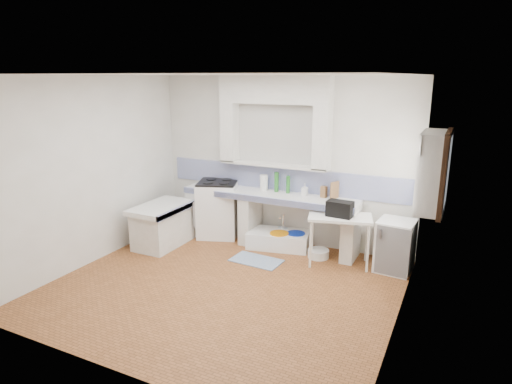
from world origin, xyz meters
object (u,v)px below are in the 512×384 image
at_px(side_table, 339,240).
at_px(fridge, 395,246).
at_px(sink, 279,240).
at_px(stove, 218,209).

height_order(side_table, fridge, fridge).
relative_size(sink, side_table, 1.09).
distance_m(stove, sink, 1.25).
distance_m(stove, fridge, 3.09).
bearing_deg(fridge, sink, -178.13).
xyz_separation_m(sink, fridge, (1.89, -0.11, 0.26)).
xyz_separation_m(stove, sink, (1.20, -0.06, -0.36)).
bearing_deg(stove, fridge, -22.78).
height_order(sink, fridge, fridge).
distance_m(sink, side_table, 1.15).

